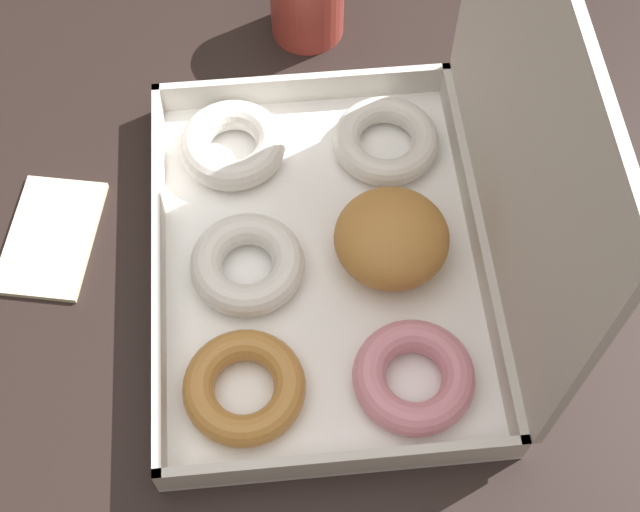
# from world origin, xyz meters

# --- Properties ---
(ground_plane) EXTENTS (8.00, 8.00, 0.00)m
(ground_plane) POSITION_xyz_m (0.00, 0.00, 0.00)
(ground_plane) COLOR #42382D
(dining_table) EXTENTS (1.30, 1.01, 0.77)m
(dining_table) POSITION_xyz_m (0.00, 0.00, 0.68)
(dining_table) COLOR black
(dining_table) RESTS_ON ground_plane
(donut_box) EXTENTS (0.40, 0.31, 0.34)m
(donut_box) POSITION_xyz_m (-0.04, 0.07, 0.83)
(donut_box) COLOR white
(donut_box) RESTS_ON dining_table
(paper_napkin) EXTENTS (0.15, 0.11, 0.01)m
(paper_napkin) POSITION_xyz_m (-0.09, -0.23, 0.77)
(paper_napkin) COLOR beige
(paper_napkin) RESTS_ON dining_table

